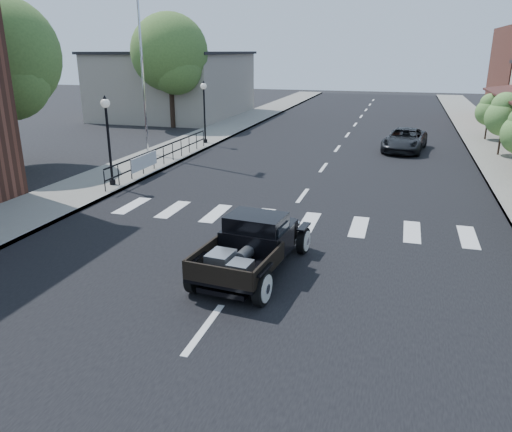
# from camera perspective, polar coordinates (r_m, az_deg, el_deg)

# --- Properties ---
(ground) EXTENTS (120.00, 120.00, 0.00)m
(ground) POSITION_cam_1_polar(r_m,az_deg,el_deg) (12.75, -0.85, -6.13)
(ground) COLOR black
(ground) RESTS_ON ground
(road) EXTENTS (14.00, 80.00, 0.02)m
(road) POSITION_cam_1_polar(r_m,az_deg,el_deg) (26.83, 8.72, 6.84)
(road) COLOR black
(road) RESTS_ON ground
(road_markings) EXTENTS (12.00, 60.00, 0.06)m
(road_markings) POSITION_cam_1_polar(r_m,az_deg,el_deg) (22.00, 6.88, 4.35)
(road_markings) COLOR silver
(road_markings) RESTS_ON ground
(sidewalk_left) EXTENTS (3.00, 80.00, 0.15)m
(sidewalk_left) POSITION_cam_1_polar(r_m,az_deg,el_deg) (29.16, -8.19, 7.91)
(sidewalk_left) COLOR gray
(sidewalk_left) RESTS_ON ground
(sidewalk_right) EXTENTS (3.00, 80.00, 0.15)m
(sidewalk_right) POSITION_cam_1_polar(r_m,az_deg,el_deg) (27.07, 26.90, 5.30)
(sidewalk_right) COLOR gray
(sidewalk_right) RESTS_ON ground
(low_building_left) EXTENTS (10.00, 12.00, 5.00)m
(low_building_left) POSITION_cam_1_polar(r_m,az_deg,el_deg) (43.30, -9.18, 14.49)
(low_building_left) COLOR #A19687
(low_building_left) RESTS_ON ground
(railing) EXTENTS (0.08, 10.00, 1.00)m
(railing) POSITION_cam_1_polar(r_m,az_deg,el_deg) (24.11, -10.53, 7.00)
(railing) COLOR black
(railing) RESTS_ON sidewalk_left
(banner) EXTENTS (0.04, 2.20, 0.60)m
(banner) POSITION_cam_1_polar(r_m,az_deg,el_deg) (22.39, -12.60, 5.47)
(banner) COLOR silver
(banner) RESTS_ON sidewalk_left
(lamp_post_b) EXTENTS (0.36, 0.36, 3.52)m
(lamp_post_b) POSITION_cam_1_polar(r_m,az_deg,el_deg) (20.62, -16.48, 8.21)
(lamp_post_b) COLOR black
(lamp_post_b) RESTS_ON sidewalk_left
(lamp_post_c) EXTENTS (0.36, 0.36, 3.52)m
(lamp_post_c) POSITION_cam_1_polar(r_m,az_deg,el_deg) (29.44, -5.91, 11.72)
(lamp_post_c) COLOR black
(lamp_post_c) RESTS_ON sidewalk_left
(flagpole) EXTENTS (0.12, 0.12, 11.32)m
(flagpole) POSITION_cam_1_polar(r_m,az_deg,el_deg) (26.32, -13.09, 19.09)
(flagpole) COLOR silver
(flagpole) RESTS_ON sidewalk_left
(big_tree_near) EXTENTS (5.25, 5.25, 7.70)m
(big_tree_near) POSITION_cam_1_polar(r_m,az_deg,el_deg) (25.89, -26.81, 13.32)
(big_tree_near) COLOR #45682C
(big_tree_near) RESTS_ON ground
(big_tree_far) EXTENTS (5.33, 5.33, 7.83)m
(big_tree_far) POSITION_cam_1_polar(r_m,az_deg,el_deg) (36.75, -9.75, 16.01)
(big_tree_far) COLOR #45682C
(big_tree_far) RESTS_ON ground
(small_tree_d) EXTENTS (1.83, 1.83, 3.05)m
(small_tree_d) POSITION_cam_1_polar(r_m,az_deg,el_deg) (28.70, 26.33, 9.29)
(small_tree_d) COLOR #52813B
(small_tree_d) RESTS_ON sidewalk_right
(small_tree_e) EXTENTS (1.57, 1.57, 2.61)m
(small_tree_e) POSITION_cam_1_polar(r_m,az_deg,el_deg) (33.56, 24.98, 10.17)
(small_tree_e) COLOR #52813B
(small_tree_e) RESTS_ON sidewalk_right
(hotrod_pickup) EXTENTS (2.43, 4.48, 1.49)m
(hotrod_pickup) POSITION_cam_1_polar(r_m,az_deg,el_deg) (12.31, -0.31, -3.28)
(hotrod_pickup) COLOR black
(hotrod_pickup) RESTS_ON ground
(second_car) EXTENTS (2.59, 4.62, 1.22)m
(second_car) POSITION_cam_1_polar(r_m,az_deg,el_deg) (28.87, 16.63, 8.31)
(second_car) COLOR black
(second_car) RESTS_ON ground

